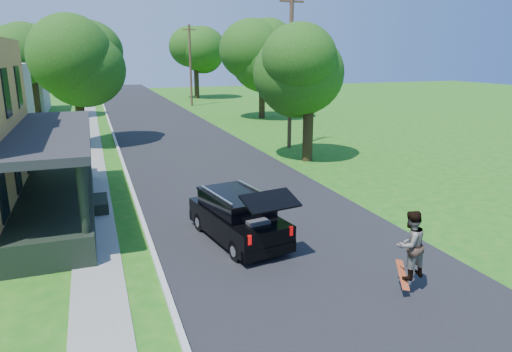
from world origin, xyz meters
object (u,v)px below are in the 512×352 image
object	(u,v)px
black_suv	(238,217)
utility_pole_near	(290,70)
skateboarder	(410,245)
tree_right_near	(309,64)

from	to	relation	value
black_suv	utility_pole_near	size ratio (longest dim) A/B	0.49
skateboarder	utility_pole_near	world-z (taller)	utility_pole_near
black_suv	tree_right_near	bearing A→B (deg)	43.79
utility_pole_near	black_suv	bearing A→B (deg)	-119.62
tree_right_near	black_suv	bearing A→B (deg)	-126.52
black_suv	skateboarder	distance (m)	5.36
skateboarder	utility_pole_near	xyz separation A→B (m)	(4.56, 17.37, 3.44)
black_suv	skateboarder	size ratio (longest dim) A/B	2.66
skateboarder	tree_right_near	world-z (taller)	tree_right_near
skateboarder	utility_pole_near	distance (m)	18.28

